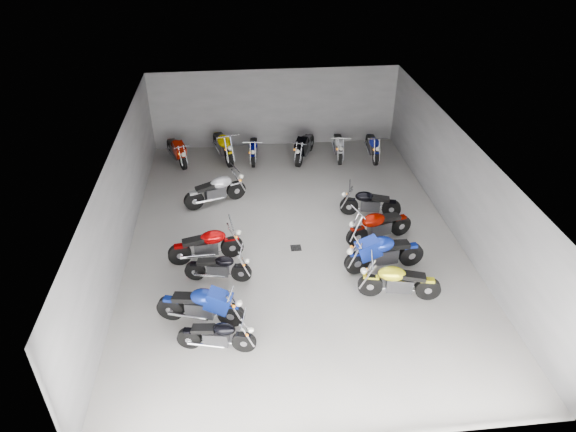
{
  "coord_description": "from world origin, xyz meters",
  "views": [
    {
      "loc": [
        -1.53,
        -12.92,
        9.19
      ],
      "look_at": [
        -0.21,
        -0.24,
        1.0
      ],
      "focal_mm": 32.0,
      "sensor_mm": 36.0,
      "label": 1
    }
  ],
  "objects_px": {
    "motorcycle_left_c": "(219,267)",
    "motorcycle_back_f": "(373,146)",
    "drain_grate": "(296,248)",
    "motorcycle_left_f": "(216,190)",
    "motorcycle_left_a": "(217,335)",
    "motorcycle_back_c": "(253,149)",
    "motorcycle_right_d": "(379,226)",
    "motorcycle_back_e": "(338,145)",
    "motorcycle_left_b": "(201,306)",
    "motorcycle_back_a": "(177,150)",
    "motorcycle_right_c": "(384,253)",
    "motorcycle_right_b": "(399,281)",
    "motorcycle_left_d": "(207,245)",
    "motorcycle_back_d": "(304,147)",
    "motorcycle_back_b": "(223,145)",
    "motorcycle_right_e": "(370,203)"
  },
  "relations": [
    {
      "from": "motorcycle_back_c",
      "to": "motorcycle_back_e",
      "type": "bearing_deg",
      "value": -177.07
    },
    {
      "from": "motorcycle_left_b",
      "to": "motorcycle_right_c",
      "type": "xyz_separation_m",
      "value": [
        5.01,
        1.62,
        0.03
      ]
    },
    {
      "from": "motorcycle_left_c",
      "to": "motorcycle_right_d",
      "type": "distance_m",
      "value": 5.02
    },
    {
      "from": "motorcycle_left_a",
      "to": "motorcycle_back_c",
      "type": "xyz_separation_m",
      "value": [
        1.31,
        9.92,
        0.01
      ]
    },
    {
      "from": "drain_grate",
      "to": "motorcycle_back_a",
      "type": "distance_m",
      "value": 7.4
    },
    {
      "from": "motorcycle_left_f",
      "to": "motorcycle_left_b",
      "type": "bearing_deg",
      "value": -24.14
    },
    {
      "from": "motorcycle_right_b",
      "to": "motorcycle_right_d",
      "type": "xyz_separation_m",
      "value": [
        0.13,
        2.59,
        0.01
      ]
    },
    {
      "from": "motorcycle_right_d",
      "to": "motorcycle_back_c",
      "type": "height_order",
      "value": "motorcycle_right_d"
    },
    {
      "from": "motorcycle_back_a",
      "to": "motorcycle_back_f",
      "type": "distance_m",
      "value": 7.76
    },
    {
      "from": "motorcycle_left_b",
      "to": "motorcycle_left_c",
      "type": "bearing_deg",
      "value": -179.52
    },
    {
      "from": "drain_grate",
      "to": "motorcycle_left_a",
      "type": "height_order",
      "value": "motorcycle_left_a"
    },
    {
      "from": "drain_grate",
      "to": "motorcycle_back_a",
      "type": "xyz_separation_m",
      "value": [
        -3.99,
        6.21,
        0.5
      ]
    },
    {
      "from": "motorcycle_right_b",
      "to": "motorcycle_left_d",
      "type": "bearing_deg",
      "value": 78.21
    },
    {
      "from": "motorcycle_left_d",
      "to": "motorcycle_right_c",
      "type": "height_order",
      "value": "motorcycle_right_c"
    },
    {
      "from": "motorcycle_back_b",
      "to": "motorcycle_right_c",
      "type": "bearing_deg",
      "value": 104.22
    },
    {
      "from": "motorcycle_back_a",
      "to": "motorcycle_back_c",
      "type": "xyz_separation_m",
      "value": [
        3.01,
        -0.09,
        -0.04
      ]
    },
    {
      "from": "motorcycle_back_d",
      "to": "motorcycle_left_d",
      "type": "bearing_deg",
      "value": 83.9
    },
    {
      "from": "motorcycle_left_c",
      "to": "motorcycle_back_c",
      "type": "bearing_deg",
      "value": 179.41
    },
    {
      "from": "motorcycle_back_a",
      "to": "motorcycle_left_d",
      "type": "bearing_deg",
      "value": 79.27
    },
    {
      "from": "motorcycle_right_b",
      "to": "motorcycle_right_d",
      "type": "height_order",
      "value": "motorcycle_right_d"
    },
    {
      "from": "motorcycle_left_a",
      "to": "motorcycle_right_d",
      "type": "bearing_deg",
      "value": 140.3
    },
    {
      "from": "motorcycle_back_a",
      "to": "motorcycle_back_e",
      "type": "height_order",
      "value": "motorcycle_back_a"
    },
    {
      "from": "drain_grate",
      "to": "motorcycle_left_f",
      "type": "xyz_separation_m",
      "value": [
        -2.41,
        2.86,
        0.52
      ]
    },
    {
      "from": "motorcycle_left_b",
      "to": "motorcycle_back_f",
      "type": "bearing_deg",
      "value": 158.18
    },
    {
      "from": "motorcycle_right_d",
      "to": "motorcycle_back_e",
      "type": "height_order",
      "value": "motorcycle_right_d"
    },
    {
      "from": "motorcycle_back_b",
      "to": "motorcycle_back_d",
      "type": "bearing_deg",
      "value": 157.28
    },
    {
      "from": "motorcycle_left_c",
      "to": "motorcycle_back_c",
      "type": "distance_m",
      "value": 7.49
    },
    {
      "from": "motorcycle_back_a",
      "to": "motorcycle_right_d",
      "type": "bearing_deg",
      "value": 114.58
    },
    {
      "from": "motorcycle_left_c",
      "to": "motorcycle_right_c",
      "type": "bearing_deg",
      "value": 99.65
    },
    {
      "from": "motorcycle_right_c",
      "to": "motorcycle_back_f",
      "type": "distance_m",
      "value": 7.23
    },
    {
      "from": "motorcycle_right_c",
      "to": "motorcycle_left_b",
      "type": "bearing_deg",
      "value": 100.67
    },
    {
      "from": "drain_grate",
      "to": "motorcycle_right_e",
      "type": "height_order",
      "value": "motorcycle_right_e"
    },
    {
      "from": "motorcycle_right_d",
      "to": "drain_grate",
      "type": "bearing_deg",
      "value": 76.4
    },
    {
      "from": "motorcycle_left_d",
      "to": "motorcycle_back_e",
      "type": "bearing_deg",
      "value": 133.4
    },
    {
      "from": "motorcycle_left_c",
      "to": "motorcycle_left_f",
      "type": "distance_m",
      "value": 4.12
    },
    {
      "from": "motorcycle_left_f",
      "to": "motorcycle_back_d",
      "type": "relative_size",
      "value": 1.02
    },
    {
      "from": "motorcycle_back_b",
      "to": "motorcycle_back_e",
      "type": "height_order",
      "value": "motorcycle_back_b"
    },
    {
      "from": "motorcycle_back_e",
      "to": "motorcycle_right_c",
      "type": "bearing_deg",
      "value": 94.23
    },
    {
      "from": "motorcycle_left_a",
      "to": "motorcycle_left_f",
      "type": "xyz_separation_m",
      "value": [
        -0.12,
        6.66,
        0.08
      ]
    },
    {
      "from": "motorcycle_back_f",
      "to": "motorcycle_back_e",
      "type": "bearing_deg",
      "value": -5.55
    },
    {
      "from": "motorcycle_left_d",
      "to": "motorcycle_back_d",
      "type": "distance_m",
      "value": 7.28
    },
    {
      "from": "motorcycle_back_d",
      "to": "motorcycle_back_e",
      "type": "distance_m",
      "value": 1.38
    },
    {
      "from": "motorcycle_left_b",
      "to": "motorcycle_back_a",
      "type": "relative_size",
      "value": 1.1
    },
    {
      "from": "motorcycle_left_c",
      "to": "motorcycle_right_b",
      "type": "relative_size",
      "value": 0.86
    },
    {
      "from": "motorcycle_left_c",
      "to": "motorcycle_back_f",
      "type": "distance_m",
      "value": 9.33
    },
    {
      "from": "motorcycle_right_b",
      "to": "motorcycle_back_f",
      "type": "height_order",
      "value": "motorcycle_right_b"
    },
    {
      "from": "motorcycle_right_d",
      "to": "motorcycle_left_c",
      "type": "bearing_deg",
      "value": 89.25
    },
    {
      "from": "motorcycle_right_d",
      "to": "motorcycle_left_b",
      "type": "bearing_deg",
      "value": 102.86
    },
    {
      "from": "motorcycle_left_b",
      "to": "motorcycle_back_e",
      "type": "bearing_deg",
      "value": 164.9
    },
    {
      "from": "motorcycle_right_d",
      "to": "motorcycle_back_c",
      "type": "xyz_separation_m",
      "value": [
        -3.52,
        5.97,
        -0.07
      ]
    }
  ]
}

